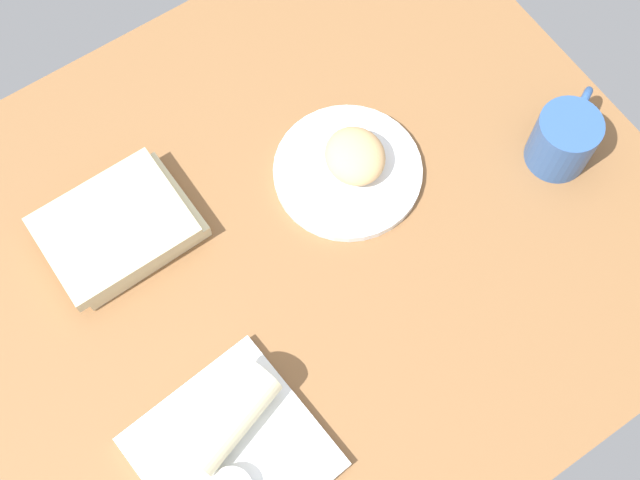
% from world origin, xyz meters
% --- Properties ---
extents(dining_table, '(1.10, 0.90, 0.04)m').
position_xyz_m(dining_table, '(0.00, 0.00, 0.02)').
color(dining_table, brown).
rests_on(dining_table, ground).
extents(round_plate, '(0.22, 0.22, 0.01)m').
position_xyz_m(round_plate, '(-0.15, -0.05, 0.05)').
color(round_plate, white).
rests_on(round_plate, dining_table).
extents(scone_pastry, '(0.10, 0.11, 0.05)m').
position_xyz_m(scone_pastry, '(-0.16, -0.05, 0.08)').
color(scone_pastry, tan).
rests_on(scone_pastry, round_plate).
extents(square_plate, '(0.23, 0.23, 0.02)m').
position_xyz_m(square_plate, '(0.20, 0.20, 0.05)').
color(square_plate, white).
rests_on(square_plate, dining_table).
extents(breakfast_wrap, '(0.15, 0.10, 0.06)m').
position_xyz_m(breakfast_wrap, '(0.18, 0.16, 0.09)').
color(breakfast_wrap, beige).
rests_on(breakfast_wrap, square_plate).
extents(book_stack, '(0.21, 0.16, 0.05)m').
position_xyz_m(book_stack, '(0.17, -0.15, 0.06)').
color(book_stack, beige).
rests_on(book_stack, dining_table).
extents(coffee_mug, '(0.13, 0.09, 0.09)m').
position_xyz_m(coffee_mug, '(-0.42, 0.10, 0.09)').
color(coffee_mug, '#2D518C').
rests_on(coffee_mug, dining_table).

